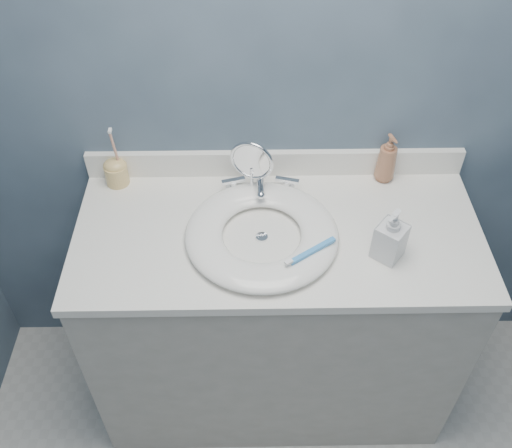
{
  "coord_description": "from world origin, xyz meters",
  "views": [
    {
      "loc": [
        -0.09,
        -0.2,
        2.1
      ],
      "look_at": [
        -0.07,
        0.94,
        0.94
      ],
      "focal_mm": 40.0,
      "sensor_mm": 36.0,
      "label": 1
    }
  ],
  "objects_px": {
    "soap_bottle_amber": "(387,158)",
    "soap_bottle_clear": "(391,234)",
    "toothbrush_holder": "(116,171)",
    "makeup_mirror": "(252,167)"
  },
  "relations": [
    {
      "from": "soap_bottle_amber",
      "to": "soap_bottle_clear",
      "type": "height_order",
      "value": "soap_bottle_amber"
    },
    {
      "from": "soap_bottle_amber",
      "to": "soap_bottle_clear",
      "type": "distance_m",
      "value": 0.34
    },
    {
      "from": "makeup_mirror",
      "to": "soap_bottle_amber",
      "type": "bearing_deg",
      "value": 28.42
    },
    {
      "from": "soap_bottle_amber",
      "to": "soap_bottle_clear",
      "type": "bearing_deg",
      "value": -116.16
    },
    {
      "from": "makeup_mirror",
      "to": "toothbrush_holder",
      "type": "distance_m",
      "value": 0.44
    },
    {
      "from": "soap_bottle_amber",
      "to": "soap_bottle_clear",
      "type": "relative_size",
      "value": 1.01
    },
    {
      "from": "toothbrush_holder",
      "to": "soap_bottle_amber",
      "type": "bearing_deg",
      "value": 0.45
    },
    {
      "from": "soap_bottle_clear",
      "to": "toothbrush_holder",
      "type": "height_order",
      "value": "toothbrush_holder"
    },
    {
      "from": "soap_bottle_clear",
      "to": "soap_bottle_amber",
      "type": "bearing_deg",
      "value": 121.05
    },
    {
      "from": "soap_bottle_amber",
      "to": "toothbrush_holder",
      "type": "distance_m",
      "value": 0.87
    }
  ]
}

